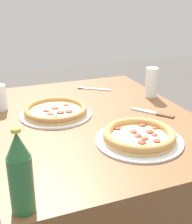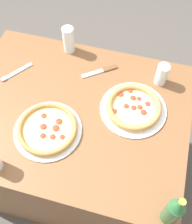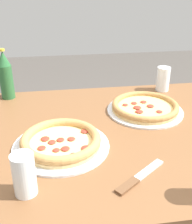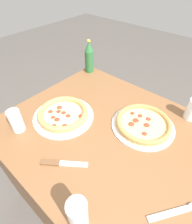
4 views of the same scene
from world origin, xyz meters
name	(u,v)px [view 2 (image 2 of 4)]	position (x,y,z in m)	size (l,w,h in m)	color
ground_plane	(81,168)	(0.00, 0.00, 0.00)	(8.00, 8.00, 0.00)	#4C4742
table	(78,145)	(0.00, 0.00, 0.39)	(1.12, 0.87, 0.77)	brown
pizza_margherita	(48,129)	(-0.08, -0.14, 0.79)	(0.32, 0.32, 0.04)	silver
pizza_pepperoni	(133,107)	(0.28, 0.08, 0.79)	(0.32, 0.32, 0.04)	silver
glass_red_wine	(162,75)	(0.38, 0.29, 0.83)	(0.06, 0.06, 0.12)	white
glass_orange_juice	(69,40)	(-0.14, 0.38, 0.84)	(0.06, 0.06, 0.15)	white
beer_bottle	(174,210)	(0.51, -0.38, 0.88)	(0.06, 0.06, 0.23)	#286033
knife	(101,71)	(0.07, 0.27, 0.78)	(0.17, 0.14, 0.01)	brown
spoon	(13,74)	(-0.38, 0.13, 0.78)	(0.13, 0.17, 0.01)	silver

